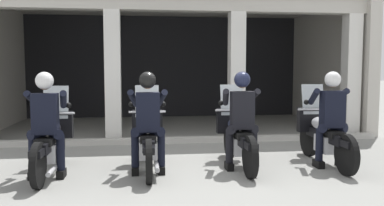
% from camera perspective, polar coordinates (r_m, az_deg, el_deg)
% --- Properties ---
extents(ground_plane, '(80.00, 80.00, 0.00)m').
position_cam_1_polar(ground_plane, '(9.82, -2.16, -4.65)').
color(ground_plane, gray).
extents(station_building, '(9.62, 5.06, 3.52)m').
position_cam_1_polar(station_building, '(11.83, -3.39, 7.78)').
color(station_building, black).
rests_on(station_building, ground).
extents(kerb_strip, '(9.12, 0.24, 0.12)m').
position_cam_1_polar(kerb_strip, '(8.89, -1.99, -5.27)').
color(kerb_strip, '#B7B5AD').
rests_on(kerb_strip, ground).
extents(motorcycle_far_left, '(0.62, 2.04, 1.35)m').
position_cam_1_polar(motorcycle_far_left, '(6.66, -19.33, -5.16)').
color(motorcycle_far_left, black).
rests_on(motorcycle_far_left, ground).
extents(police_officer_far_left, '(0.63, 0.61, 1.58)m').
position_cam_1_polar(police_officer_far_left, '(6.32, -19.99, -1.70)').
color(police_officer_far_left, black).
rests_on(police_officer_far_left, ground).
extents(motorcycle_center_left, '(0.62, 2.04, 1.35)m').
position_cam_1_polar(motorcycle_center_left, '(6.56, -6.27, -5.06)').
color(motorcycle_center_left, black).
rests_on(motorcycle_center_left, ground).
extents(police_officer_center_left, '(0.63, 0.61, 1.58)m').
position_cam_1_polar(police_officer_center_left, '(6.22, -6.27, -1.53)').
color(police_officer_center_left, black).
rests_on(police_officer_center_left, ground).
extents(motorcycle_center_right, '(0.62, 2.04, 1.35)m').
position_cam_1_polar(motorcycle_center_right, '(6.84, 6.43, -4.65)').
color(motorcycle_center_right, black).
rests_on(motorcycle_center_right, ground).
extents(police_officer_center_right, '(0.63, 0.61, 1.58)m').
position_cam_1_polar(police_officer_center_right, '(6.50, 7.04, -1.26)').
color(police_officer_center_right, black).
rests_on(police_officer_center_right, ground).
extents(motorcycle_far_right, '(0.62, 2.04, 1.35)m').
position_cam_1_polar(motorcycle_far_right, '(7.30, 18.05, -4.25)').
color(motorcycle_far_right, black).
rests_on(motorcycle_far_right, ground).
extents(police_officer_far_right, '(0.63, 0.61, 1.58)m').
position_cam_1_polar(police_officer_far_right, '(6.99, 19.12, -1.06)').
color(police_officer_far_right, black).
rests_on(police_officer_far_right, ground).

